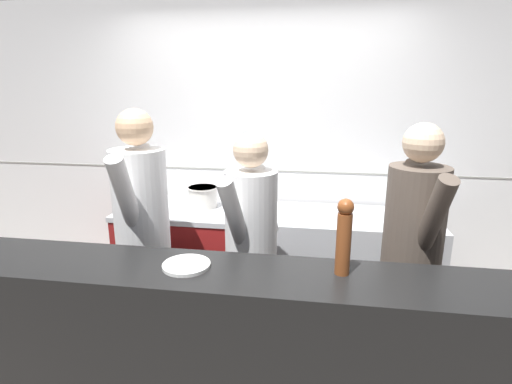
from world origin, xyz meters
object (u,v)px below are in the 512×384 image
Objects in this scene: chef_sous at (251,245)px; chef_line at (412,249)px; pepper_mill at (344,235)px; plated_dish_main at (186,265)px; stock_pot at (203,196)px; oven_range at (191,257)px; chef_head_cook at (143,227)px.

chef_line is at bearing 18.03° from chef_sous.
plated_dish_main is at bearing -176.47° from pepper_mill.
stock_pot is at bearing 144.22° from chef_sous.
plated_dish_main is (0.42, -1.32, 0.57)m from oven_range.
oven_range is 0.89m from chef_head_cook.
plated_dish_main is (0.31, -1.34, 0.03)m from stock_pot.
chef_line reaches higher than pepper_mill.
chef_head_cook is 1.04× the size of chef_line.
chef_sous is (0.53, -0.75, -0.09)m from stock_pot.
stock_pot is at bearing 71.57° from chef_head_cook.
stock_pot is at bearing 141.98° from chef_line.
chef_head_cook reaches higher than oven_range.
stock_pot reaches higher than plated_dish_main.
chef_line is at bearing 50.40° from pepper_mill.
plated_dish_main is 0.15× the size of chef_sous.
oven_range is 2.97× the size of pepper_mill.
chef_head_cook is 0.73m from chef_sous.
oven_range is 1.07m from chef_sous.
stock_pot is 0.14× the size of chef_head_cook.
chef_head_cook is at bearing -96.43° from oven_range.
stock_pot is 1.69m from pepper_mill.
chef_head_cook is 1.70m from chef_line.
pepper_mill is 0.23× the size of chef_sous.
pepper_mill is 0.22× the size of chef_line.
chef_head_cook reaches higher than pepper_mill.
chef_head_cook reaches higher than chef_line.
chef_sous is at bearing -4.30° from chef_head_cook.
plated_dish_main is at bearing -53.57° from chef_head_cook.
oven_range is 4.45× the size of stock_pot.
oven_range is 0.63× the size of chef_head_cook.
oven_range is 1.50m from plated_dish_main.
plated_dish_main is 0.14× the size of chef_line.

